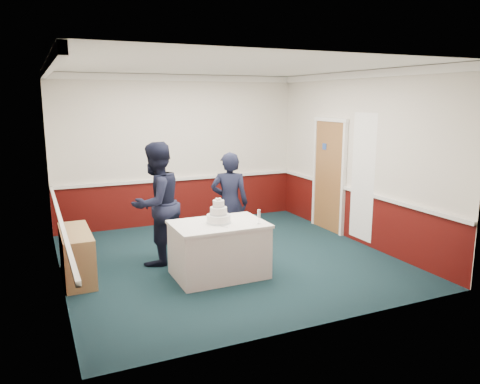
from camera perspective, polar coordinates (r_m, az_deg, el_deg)
name	(u,v)px	position (r m, az deg, el deg)	size (l,w,h in m)	color
ground	(228,259)	(7.60, -1.49, -8.13)	(5.00, 5.00, 0.00)	#132930
room_shell	(217,133)	(7.78, -2.78, 7.15)	(5.00, 5.00, 3.00)	silver
sideboard	(77,255)	(7.09, -19.26, -7.24)	(0.41, 1.20, 0.70)	tan
cake_table	(219,249)	(6.79, -2.58, -6.95)	(1.32, 0.92, 0.79)	white
wedding_cake	(219,215)	(6.66, -2.62, -2.87)	(0.35, 0.35, 0.36)	white
cake_knife	(222,226)	(6.49, -2.21, -4.21)	(0.01, 0.22, 0.01)	silver
champagne_flute	(259,214)	(6.60, 2.32, -2.74)	(0.05, 0.05, 0.21)	silver
person_man	(156,204)	(7.28, -10.15, -1.42)	(0.92, 0.72, 1.90)	black
person_woman	(230,203)	(7.67, -1.27, -1.38)	(0.62, 0.40, 1.69)	black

